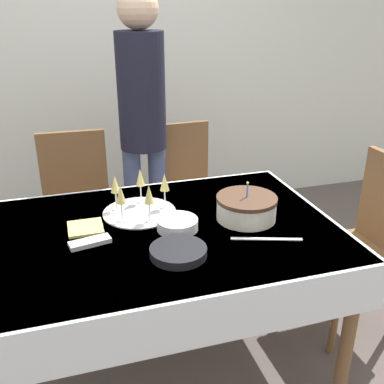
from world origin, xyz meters
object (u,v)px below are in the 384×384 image
(plate_stack_main, at_px, (178,252))
(champagne_tray, at_px, (139,199))
(dining_chair_right_end, at_px, (366,238))
(plate_stack_dessert, at_px, (177,224))
(person_standing, at_px, (142,112))
(dining_chair_far_right, at_px, (184,193))
(birthday_cake, at_px, (246,208))
(dining_chair_far_left, at_px, (77,206))

(plate_stack_main, bearing_deg, champagne_tray, 100.07)
(dining_chair_right_end, xyz_separation_m, plate_stack_main, (-1.08, -0.24, 0.24))
(champagne_tray, relative_size, plate_stack_main, 1.52)
(plate_stack_dessert, height_order, person_standing, person_standing)
(plate_stack_dessert, distance_m, person_standing, 0.96)
(dining_chair_far_right, relative_size, birthday_cake, 3.50)
(dining_chair_far_right, relative_size, dining_chair_right_end, 1.00)
(dining_chair_right_end, bearing_deg, dining_chair_far_left, 149.25)
(champagne_tray, height_order, plate_stack_main, champagne_tray)
(birthday_cake, bearing_deg, dining_chair_far_left, 130.15)
(person_standing, bearing_deg, dining_chair_right_end, -41.87)
(dining_chair_right_end, height_order, plate_stack_main, dining_chair_right_end)
(dining_chair_far_left, height_order, plate_stack_dessert, dining_chair_far_left)
(champagne_tray, bearing_deg, person_standing, 76.91)
(person_standing, bearing_deg, dining_chair_far_right, -10.20)
(dining_chair_far_right, bearing_deg, champagne_tray, -121.49)
(dining_chair_right_end, relative_size, person_standing, 0.55)
(champagne_tray, relative_size, person_standing, 0.20)
(plate_stack_main, relative_size, plate_stack_dessert, 1.26)
(plate_stack_main, distance_m, plate_stack_dessert, 0.22)
(dining_chair_far_left, relative_size, dining_chair_right_end, 1.00)
(dining_chair_far_right, xyz_separation_m, person_standing, (-0.24, 0.04, 0.54))
(dining_chair_far_left, distance_m, plate_stack_dessert, 0.99)
(dining_chair_far_right, relative_size, champagne_tray, 2.80)
(champagne_tray, distance_m, plate_stack_dessert, 0.25)
(dining_chair_far_left, relative_size, person_standing, 0.55)
(dining_chair_far_left, distance_m, birthday_cake, 1.16)
(dining_chair_far_right, distance_m, plate_stack_dessert, 0.94)
(dining_chair_far_left, height_order, person_standing, person_standing)
(plate_stack_main, xyz_separation_m, plate_stack_dessert, (0.05, 0.21, 0.01))
(person_standing, bearing_deg, plate_stack_dessert, -92.11)
(birthday_cake, bearing_deg, plate_stack_dessert, -178.17)
(birthday_cake, height_order, plate_stack_dessert, birthday_cake)
(birthday_cake, distance_m, person_standing, 0.98)
(champagne_tray, bearing_deg, birthday_cake, -23.58)
(plate_stack_dessert, bearing_deg, dining_chair_right_end, 1.35)
(dining_chair_far_left, bearing_deg, plate_stack_dessert, -65.51)
(dining_chair_far_left, relative_size, birthday_cake, 3.50)
(dining_chair_far_left, height_order, champagne_tray, dining_chair_far_left)
(dining_chair_far_left, bearing_deg, plate_stack_main, -72.49)
(dining_chair_right_end, bearing_deg, dining_chair_far_right, 131.62)
(dining_chair_far_left, distance_m, dining_chair_far_right, 0.67)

